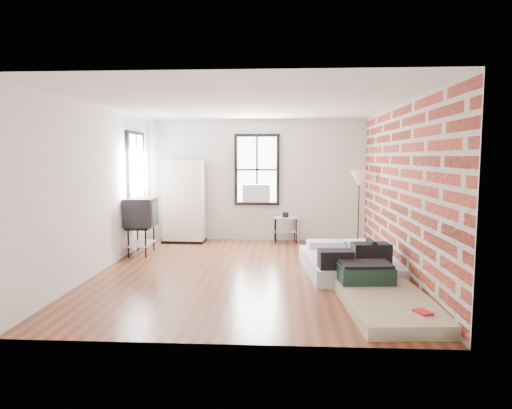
# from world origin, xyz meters

# --- Properties ---
(ground) EXTENTS (6.00, 6.00, 0.00)m
(ground) POSITION_xyz_m (0.00, 0.00, 0.00)
(ground) COLOR #5B2E17
(ground) RESTS_ON ground
(room_shell) EXTENTS (5.02, 6.02, 2.80)m
(room_shell) POSITION_xyz_m (0.23, 0.36, 1.74)
(room_shell) COLOR silver
(room_shell) RESTS_ON ground
(mattress_main) EXTENTS (1.66, 2.14, 0.65)m
(mattress_main) POSITION_xyz_m (1.75, 0.09, 0.18)
(mattress_main) COLOR silver
(mattress_main) RESTS_ON ground
(mattress_bare) EXTENTS (1.22, 2.11, 0.44)m
(mattress_bare) POSITION_xyz_m (1.91, -1.63, 0.13)
(mattress_bare) COLOR tan
(mattress_bare) RESTS_ON ground
(wardrobe) EXTENTS (0.96, 0.56, 1.87)m
(wardrobe) POSITION_xyz_m (-1.65, 2.65, 0.93)
(wardrobe) COLOR black
(wardrobe) RESTS_ON ground
(side_table) EXTENTS (0.55, 0.46, 0.69)m
(side_table) POSITION_xyz_m (0.66, 2.72, 0.47)
(side_table) COLOR black
(side_table) RESTS_ON ground
(floor_lamp) EXTENTS (0.36, 0.36, 1.67)m
(floor_lamp) POSITION_xyz_m (2.15, 1.83, 1.43)
(floor_lamp) COLOR #322210
(floor_lamp) RESTS_ON ground
(tv_stand) EXTENTS (0.60, 0.82, 1.13)m
(tv_stand) POSITION_xyz_m (-2.21, 1.29, 0.81)
(tv_stand) COLOR black
(tv_stand) RESTS_ON ground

